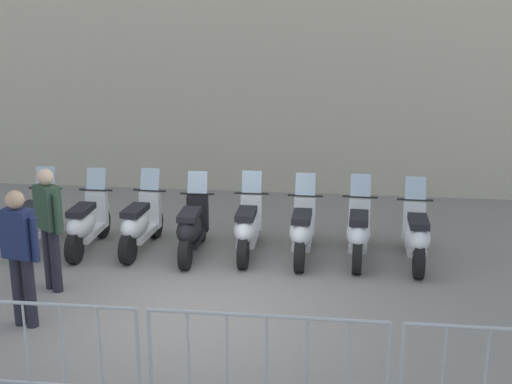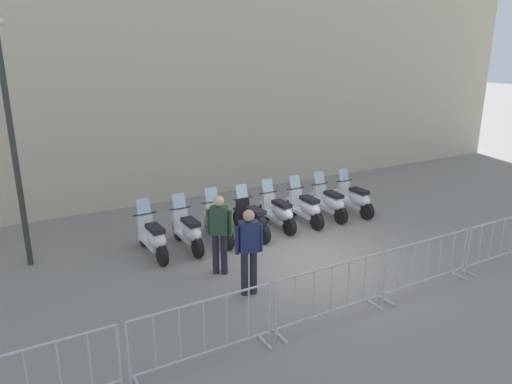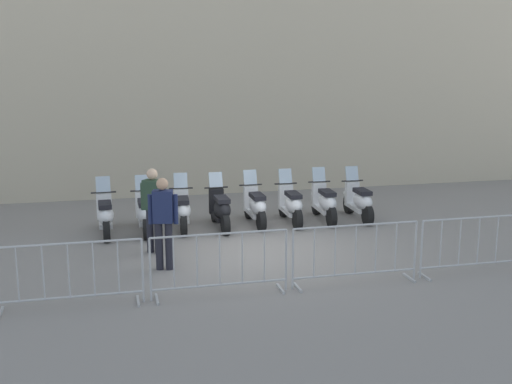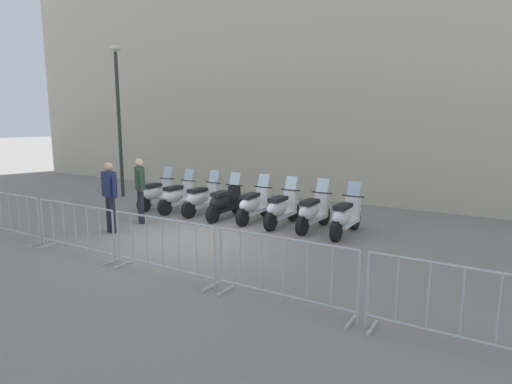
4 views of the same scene
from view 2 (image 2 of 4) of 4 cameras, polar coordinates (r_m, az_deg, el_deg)
ground_plane at (r=10.83m, az=6.44°, el=-8.14°), size 120.00×120.00×0.00m
motorcycle_0 at (r=10.98m, az=-12.48°, el=-5.50°), size 0.67×1.72×1.24m
motorcycle_1 at (r=11.23m, az=-8.27°, el=-4.77°), size 0.63×1.72×1.24m
motorcycle_2 at (r=11.61m, az=-4.46°, el=-3.92°), size 0.56×1.73×1.24m
motorcycle_3 at (r=11.89m, az=-0.43°, el=-3.37°), size 0.66×1.72×1.24m
motorcycle_4 at (r=12.41m, az=2.74°, el=-2.51°), size 0.64×1.72×1.24m
motorcycle_5 at (r=12.84m, az=6.09°, el=-1.93°), size 0.62×1.72×1.24m
motorcycle_6 at (r=13.37m, az=9.00°, el=-1.30°), size 0.59×1.72×1.24m
motorcycle_7 at (r=13.86m, az=11.99°, el=-0.82°), size 0.62×1.72×1.24m
barrier_segment_1 at (r=7.26m, az=-6.35°, el=-16.73°), size 2.26×0.76×1.07m
barrier_segment_2 at (r=8.32m, az=9.17°, el=-12.18°), size 2.26×0.76×1.07m
barrier_segment_3 at (r=9.86m, az=20.16°, el=-8.30°), size 2.26×0.76×1.07m
barrier_segment_4 at (r=11.68m, az=27.83°, el=-5.36°), size 2.26×0.76×1.07m
street_lamp at (r=10.82m, az=-27.94°, el=7.64°), size 0.36×0.36×5.20m
officer_near_row_end at (r=9.74m, az=-4.51°, el=-4.69°), size 0.50×0.36×1.73m
officer_mid_plaza at (r=8.89m, az=-0.88°, el=-6.78°), size 0.55×0.24×1.73m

